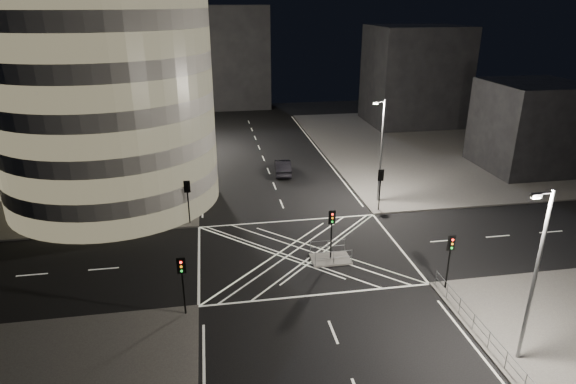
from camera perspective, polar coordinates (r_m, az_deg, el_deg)
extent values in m
plane|color=black|center=(38.42, 1.58, -7.19)|extent=(120.00, 120.00, 0.00)
cube|color=#4A4745|center=(66.63, -28.79, 2.83)|extent=(42.00, 42.00, 0.15)
cube|color=#4A4745|center=(72.19, 20.47, 5.45)|extent=(42.00, 42.00, 0.15)
cube|color=slate|center=(37.52, 5.05, -7.91)|extent=(3.00, 2.00, 0.15)
cylinder|color=gray|center=(48.28, -21.29, 13.23)|extent=(20.00, 20.00, 25.00)
cube|color=gray|center=(60.48, -29.09, 13.45)|extent=(20.00, 18.00, 25.00)
cube|color=gray|center=(76.91, -21.82, 14.66)|extent=(24.00, 16.00, 22.00)
cube|color=black|center=(80.71, 14.75, 13.21)|extent=(14.00, 12.00, 15.00)
cube|color=black|center=(62.64, 26.72, 7.01)|extent=(10.00, 10.00, 10.00)
cube|color=black|center=(91.54, -8.20, 15.45)|extent=(18.00, 8.00, 18.00)
cylinder|color=black|center=(45.32, -13.80, -0.48)|extent=(0.32, 0.32, 3.59)
ellipsoid|color=black|center=(44.35, -14.12, 2.96)|extent=(3.93, 3.93, 4.52)
cylinder|color=black|center=(50.95, -13.41, 1.97)|extent=(0.32, 0.32, 3.47)
ellipsoid|color=black|center=(50.09, -13.69, 5.02)|extent=(3.99, 3.99, 4.59)
cylinder|color=black|center=(56.59, -13.12, 4.12)|extent=(0.32, 0.32, 3.77)
ellipsoid|color=black|center=(55.78, -13.38, 7.10)|extent=(4.21, 4.21, 4.84)
cylinder|color=black|center=(62.41, -12.85, 5.53)|extent=(0.32, 0.32, 3.27)
ellipsoid|color=black|center=(61.68, -13.08, 8.19)|extent=(4.90, 4.90, 5.63)
cylinder|color=black|center=(68.21, -12.64, 6.88)|extent=(0.32, 0.32, 3.21)
ellipsoid|color=black|center=(67.57, -12.84, 9.20)|extent=(4.47, 4.47, 5.14)
cylinder|color=black|center=(43.28, -11.69, -1.79)|extent=(0.12, 0.12, 3.00)
cube|color=black|center=(42.56, -11.88, 0.62)|extent=(0.28, 0.22, 0.90)
cube|color=black|center=(42.56, -11.88, 0.62)|extent=(0.55, 0.04, 1.10)
cylinder|color=black|center=(31.24, -12.25, -11.62)|extent=(0.12, 0.12, 3.00)
cube|color=black|center=(30.23, -12.54, -8.52)|extent=(0.28, 0.22, 0.90)
cube|color=black|center=(30.23, -12.54, -8.52)|extent=(0.55, 0.04, 1.10)
cylinder|color=black|center=(45.91, 10.78, -0.33)|extent=(0.12, 0.12, 3.00)
cube|color=black|center=(45.23, 10.95, 1.96)|extent=(0.28, 0.22, 0.90)
cube|color=black|center=(45.23, 10.95, 1.96)|extent=(0.55, 0.04, 1.10)
cylinder|color=black|center=(34.79, 18.41, -8.61)|extent=(0.12, 0.12, 3.00)
cube|color=black|center=(33.88, 18.80, -5.75)|extent=(0.28, 0.22, 0.90)
cube|color=black|center=(33.88, 18.80, -5.75)|extent=(0.55, 0.04, 1.10)
cylinder|color=black|center=(36.77, 5.13, -5.78)|extent=(0.12, 0.12, 3.00)
cube|color=black|center=(35.92, 5.23, -3.01)|extent=(0.28, 0.22, 0.90)
cube|color=black|center=(35.92, 5.23, -3.01)|extent=(0.55, 0.04, 1.10)
cylinder|color=slate|center=(47.03, -12.72, 4.58)|extent=(0.20, 0.20, 10.00)
cylinder|color=slate|center=(45.86, -12.65, 10.41)|extent=(0.90, 0.10, 0.10)
cube|color=slate|center=(45.86, -12.07, 10.33)|extent=(0.50, 0.25, 0.18)
cube|color=white|center=(45.88, -12.06, 10.19)|extent=(0.42, 0.20, 0.05)
cylinder|color=slate|center=(64.47, -12.09, 9.19)|extent=(0.20, 0.20, 10.00)
cylinder|color=slate|center=(63.62, -12.02, 13.48)|extent=(0.90, 0.10, 0.10)
cube|color=slate|center=(63.62, -11.60, 13.42)|extent=(0.50, 0.25, 0.18)
cube|color=white|center=(63.63, -11.59, 13.32)|extent=(0.42, 0.20, 0.05)
cylinder|color=slate|center=(46.95, 10.98, 4.68)|extent=(0.20, 0.20, 10.00)
cylinder|color=slate|center=(45.64, 10.88, 10.49)|extent=(0.90, 0.10, 0.10)
cube|color=slate|center=(45.51, 10.33, 10.37)|extent=(0.50, 0.25, 0.18)
cube|color=white|center=(45.53, 10.32, 10.23)|extent=(0.42, 0.20, 0.05)
cylinder|color=slate|center=(28.30, 27.17, -9.21)|extent=(0.20, 0.20, 10.00)
cylinder|color=slate|center=(26.08, 28.16, -0.11)|extent=(0.90, 0.10, 0.10)
cube|color=slate|center=(25.85, 27.33, -0.38)|extent=(0.50, 0.25, 0.18)
cube|color=white|center=(25.89, 27.29, -0.60)|extent=(0.42, 0.20, 0.05)
cube|color=slate|center=(31.24, 21.91, -14.96)|extent=(0.06, 11.70, 1.10)
cube|color=slate|center=(36.46, 5.44, -7.74)|extent=(2.80, 0.06, 1.10)
cube|color=slate|center=(37.98, 4.74, -6.44)|extent=(2.80, 0.06, 1.10)
imported|color=black|center=(55.29, -0.63, 2.97)|extent=(2.24, 5.19, 1.66)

